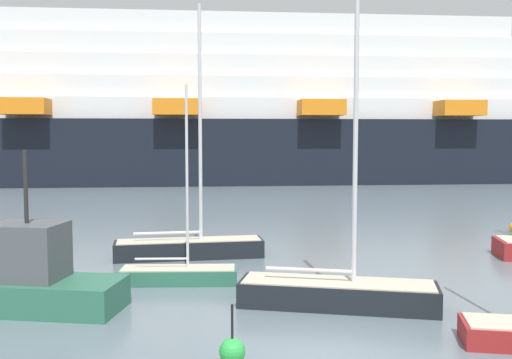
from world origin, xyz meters
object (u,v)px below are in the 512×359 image
channel_buoy_1 (232,351)px  sailboat_1 (189,245)px  sailboat_3 (338,289)px  fishing_boat_0 (22,280)px  sailboat_5 (179,273)px  cruise_ship (113,112)px

channel_buoy_1 → sailboat_1: bearing=95.3°
sailboat_3 → fishing_boat_0: bearing=-167.8°
sailboat_3 → sailboat_5: bearing=162.2°
sailboat_3 → fishing_boat_0: (-9.56, 0.73, 0.34)m
fishing_boat_0 → cruise_ship: size_ratio=0.05×
sailboat_5 → cruise_ship: size_ratio=0.06×
cruise_ship → fishing_boat_0: bearing=-85.1°
sailboat_3 → sailboat_1: bearing=137.5°
sailboat_5 → cruise_ship: cruise_ship is taller
sailboat_3 → channel_buoy_1: bearing=-113.4°
fishing_boat_0 → channel_buoy_1: 7.81m
sailboat_1 → channel_buoy_1: size_ratio=7.58×
sailboat_5 → channel_buoy_1: size_ratio=4.96×
sailboat_3 → fishing_boat_0: sailboat_3 is taller
sailboat_1 → cruise_ship: (-8.90, 42.46, 7.18)m
sailboat_5 → cruise_ship: 48.11m
sailboat_1 → fishing_boat_0: bearing=-129.5°
fishing_boat_0 → cruise_ship: cruise_ship is taller
sailboat_1 → sailboat_5: bearing=-98.5°
sailboat_1 → sailboat_3: sailboat_3 is taller
sailboat_1 → channel_buoy_1: bearing=-88.7°
sailboat_5 → fishing_boat_0: bearing=-145.9°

